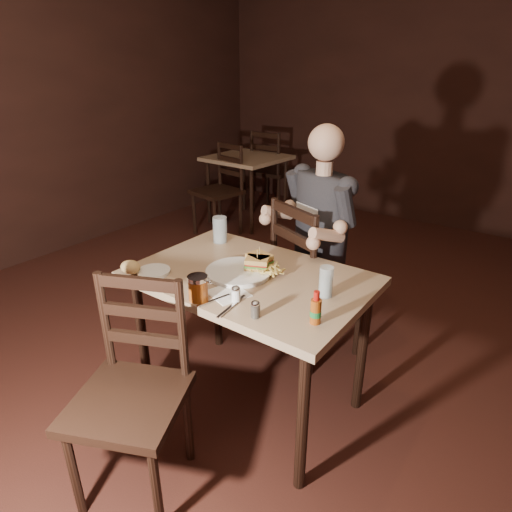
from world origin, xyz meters
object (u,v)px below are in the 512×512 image
Objects in this scene: bg_chair_near at (216,191)px; glass_right at (326,282)px; side_plate at (154,272)px; bg_chair_far at (273,171)px; hot_sauce at (316,307)px; glass_left at (220,230)px; syrup_dispenser at (198,288)px; diner at (317,207)px; bg_table at (247,164)px; chair_near at (128,401)px; chair_far at (318,280)px; dinner_plate at (239,273)px; main_table at (250,291)px.

glass_right is (2.23, -1.86, 0.36)m from bg_chair_near.
side_plate is (1.45, -2.15, 0.30)m from bg_chair_near.
bg_chair_far is 7.23× the size of hot_sauce.
glass_left is 0.67m from syrup_dispenser.
diner reaches higher than glass_left.
bg_chair_near is 2.87m from syrup_dispenser.
side_plate is (-0.78, -0.28, -0.06)m from glass_right.
glass_right reaches higher than bg_table.
chair_near is at bearing -72.28° from glass_left.
bg_chair_far is at bearing 125.82° from hot_sauce.
bg_table is at bearing -21.30° from chair_far.
bg_chair_near reaches higher than dinner_plate.
main_table is 7.25× the size of side_plate.
dinner_plate is (0.04, 0.68, 0.32)m from chair_near.
bg_chair_near is at bearing 133.06° from dinner_plate.
syrup_dispenser is (-0.07, -0.91, -0.14)m from diner.
bg_chair_near is (0.00, -0.55, -0.20)m from bg_table.
main_table is at bearing -176.82° from glass_right.
diner is (0.04, 0.59, 0.29)m from main_table.
side_plate is (-0.30, 0.44, 0.31)m from chair_near.
diner is at bearing -24.52° from bg_chair_near.
main_table is at bearing 31.84° from dinner_plate.
bg_chair_near reaches higher than bg_table.
diner is at bearing -44.65° from bg_table.
chair_far is at bearing 116.17° from hot_sauce.
glass_right is at bearing 19.96° from side_plate.
hot_sauce is at bearing -39.18° from diner.
main_table is 8.21× the size of glass_right.
bg_table is 2.62m from chair_far.
bg_chair_near is 3.12m from hot_sauce.
bg_chair_far reaches higher than chair_near.
main_table is 1.36× the size of bg_table.
hot_sauce reaches higher than main_table.
dinner_plate reaches higher than bg_table.
main_table is 0.36m from syrup_dispenser.
side_plate is (1.45, -2.70, 0.10)m from bg_table.
diner is at bearing 63.37° from side_plate.
glass_right is 0.55m from syrup_dispenser.
glass_right is (0.44, 0.05, 0.06)m from dinner_plate.
bg_chair_far reaches higher than syrup_dispenser.
main_table is at bearing -71.22° from diner.
dinner_plate is 0.54m from hot_sauce.
bg_table is 0.83× the size of bg_chair_far.
chair_near is 1.39m from diner.
chair_near is at bearing -97.55° from syrup_dispenser.
dinner_plate is (1.79, -1.92, 0.30)m from bg_chair_near.
glass_left is at bearing 114.84° from bg_chair_far.
glass_left is at bearing 164.13° from glass_right.
hot_sauce is (0.51, -0.17, 0.06)m from dinner_plate.
bg_chair_far reaches higher than side_plate.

